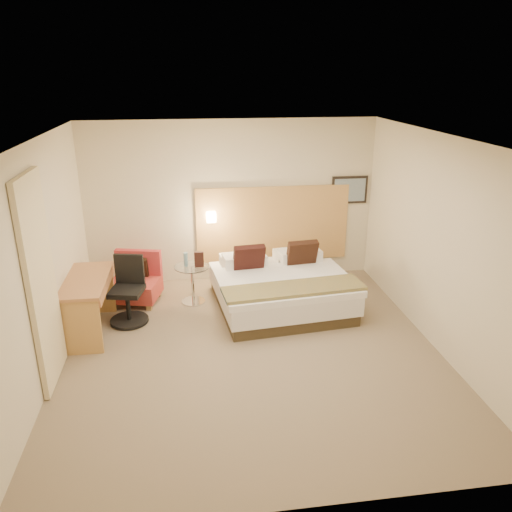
{
  "coord_description": "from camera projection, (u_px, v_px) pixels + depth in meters",
  "views": [
    {
      "loc": [
        -0.72,
        -5.56,
        3.42
      ],
      "look_at": [
        0.14,
        0.57,
        1.1
      ],
      "focal_mm": 35.0,
      "sensor_mm": 36.0,
      "label": 1
    }
  ],
  "objects": [
    {
      "name": "floor",
      "position": [
        251.0,
        352.0,
        6.45
      ],
      "size": [
        4.8,
        5.0,
        0.02
      ],
      "primitive_type": "cube",
      "color": "#7D6B54",
      "rests_on": "ground"
    },
    {
      "name": "ceiling",
      "position": [
        251.0,
        138.0,
        5.5
      ],
      "size": [
        4.8,
        5.0,
        0.02
      ],
      "primitive_type": "cube",
      "color": "silver",
      "rests_on": "floor"
    },
    {
      "name": "wall_back",
      "position": [
        231.0,
        202.0,
        8.3
      ],
      "size": [
        4.8,
        0.02,
        2.7
      ],
      "primitive_type": "cube",
      "color": "beige",
      "rests_on": "floor"
    },
    {
      "name": "wall_front",
      "position": [
        296.0,
        371.0,
        3.65
      ],
      "size": [
        4.8,
        0.02,
        2.7
      ],
      "primitive_type": "cube",
      "color": "beige",
      "rests_on": "floor"
    },
    {
      "name": "wall_left",
      "position": [
        41.0,
        264.0,
        5.66
      ],
      "size": [
        0.02,
        5.0,
        2.7
      ],
      "primitive_type": "cube",
      "color": "beige",
      "rests_on": "floor"
    },
    {
      "name": "wall_right",
      "position": [
        440.0,
        244.0,
        6.29
      ],
      "size": [
        0.02,
        5.0,
        2.7
      ],
      "primitive_type": "cube",
      "color": "beige",
      "rests_on": "floor"
    },
    {
      "name": "headboard_panel",
      "position": [
        273.0,
        224.0,
        8.5
      ],
      "size": [
        2.6,
        0.04,
        1.3
      ],
      "primitive_type": "cube",
      "color": "tan",
      "rests_on": "wall_back"
    },
    {
      "name": "art_frame",
      "position": [
        349.0,
        190.0,
        8.49
      ],
      "size": [
        0.62,
        0.03,
        0.47
      ],
      "primitive_type": "cube",
      "color": "black",
      "rests_on": "wall_back"
    },
    {
      "name": "art_canvas",
      "position": [
        350.0,
        190.0,
        8.47
      ],
      "size": [
        0.54,
        0.01,
        0.39
      ],
      "primitive_type": "cube",
      "color": "gray",
      "rests_on": "wall_back"
    },
    {
      "name": "lamp_arm",
      "position": [
        211.0,
        216.0,
        8.24
      ],
      "size": [
        0.02,
        0.12,
        0.02
      ],
      "primitive_type": "cylinder",
      "rotation": [
        1.57,
        0.0,
        0.0
      ],
      "color": "white",
      "rests_on": "wall_back"
    },
    {
      "name": "lamp_shade",
      "position": [
        211.0,
        217.0,
        8.19
      ],
      "size": [
        0.15,
        0.15,
        0.15
      ],
      "primitive_type": "cube",
      "color": "#FFEDC6",
      "rests_on": "wall_back"
    },
    {
      "name": "curtain",
      "position": [
        41.0,
        283.0,
        5.48
      ],
      "size": [
        0.06,
        0.9,
        2.42
      ],
      "primitive_type": "cube",
      "color": "beige",
      "rests_on": "wall_left"
    },
    {
      "name": "bottle_a",
      "position": [
        186.0,
        259.0,
        7.58
      ],
      "size": [
        0.07,
        0.07,
        0.22
      ],
      "primitive_type": "cylinder",
      "rotation": [
        0.0,
        0.0,
        -0.04
      ],
      "color": "#86B9CF",
      "rests_on": "side_table"
    },
    {
      "name": "menu_folder",
      "position": [
        199.0,
        259.0,
        7.56
      ],
      "size": [
        0.14,
        0.06,
        0.24
      ],
      "primitive_type": "cube",
      "rotation": [
        0.0,
        0.0,
        -0.04
      ],
      "color": "#321814",
      "rests_on": "side_table"
    },
    {
      "name": "bed",
      "position": [
        280.0,
        287.0,
        7.6
      ],
      "size": [
        2.12,
        2.08,
        0.95
      ],
      "color": "#3A2F1D",
      "rests_on": "floor"
    },
    {
      "name": "lounge_chair",
      "position": [
        136.0,
        282.0,
        7.78
      ],
      "size": [
        0.86,
        0.79,
        0.77
      ],
      "color": "#986547",
      "rests_on": "floor"
    },
    {
      "name": "side_table",
      "position": [
        193.0,
        282.0,
        7.71
      ],
      "size": [
        0.56,
        0.56,
        0.6
      ],
      "color": "silver",
      "rests_on": "floor"
    },
    {
      "name": "desk",
      "position": [
        88.0,
        290.0,
        6.73
      ],
      "size": [
        0.6,
        1.28,
        0.79
      ],
      "color": "#AB6F43",
      "rests_on": "floor"
    },
    {
      "name": "desk_chair",
      "position": [
        128.0,
        296.0,
        7.11
      ],
      "size": [
        0.65,
        0.65,
        0.96
      ],
      "color": "black",
      "rests_on": "floor"
    }
  ]
}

